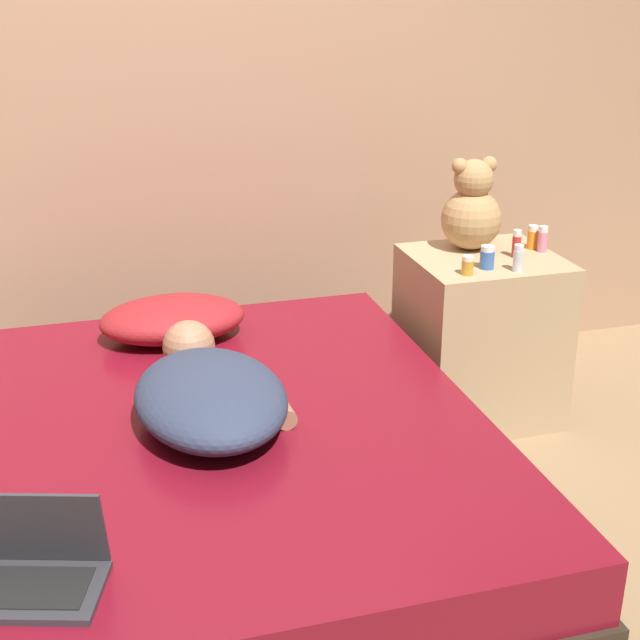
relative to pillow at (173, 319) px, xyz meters
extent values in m
plane|color=#937551|center=(0.02, -0.64, -0.48)|extent=(12.00, 12.00, 0.00)
cube|color=tan|center=(0.02, 0.55, 0.82)|extent=(8.00, 0.06, 2.60)
cube|color=#2D2319|center=(0.02, -0.64, -0.36)|extent=(1.56, 1.81, 0.24)
cube|color=maroon|center=(0.02, -0.64, -0.16)|extent=(1.53, 1.77, 0.17)
cube|color=tan|center=(1.13, -0.08, -0.17)|extent=(0.53, 0.48, 0.63)
ellipsoid|color=maroon|center=(0.00, 0.00, 0.00)|extent=(0.50, 0.34, 0.14)
ellipsoid|color=#2D3851|center=(0.03, -0.65, 0.01)|extent=(0.44, 0.61, 0.16)
sphere|color=#A87556|center=(0.02, -0.28, 0.01)|extent=(0.17, 0.17, 0.17)
cylinder|color=#A87556|center=(0.21, -0.61, -0.04)|extent=(0.07, 0.27, 0.06)
cube|color=#333338|center=(-0.47, -1.27, -0.06)|extent=(0.36, 0.28, 0.02)
cube|color=black|center=(-0.47, -1.27, -0.05)|extent=(0.29, 0.20, 0.00)
cube|color=#333338|center=(-0.44, -1.19, 0.04)|extent=(0.31, 0.13, 0.19)
cube|color=black|center=(-0.44, -1.19, 0.04)|extent=(0.27, 0.11, 0.16)
sphere|color=tan|center=(1.11, 0.02, 0.26)|extent=(0.22, 0.22, 0.22)
sphere|color=tan|center=(1.11, 0.02, 0.41)|extent=(0.14, 0.14, 0.14)
sphere|color=tan|center=(1.05, 0.02, 0.46)|extent=(0.06, 0.06, 0.06)
sphere|color=tan|center=(1.17, 0.02, 0.46)|extent=(0.06, 0.06, 0.06)
cylinder|color=gold|center=(0.98, -0.25, 0.18)|extent=(0.04, 0.04, 0.05)
cylinder|color=white|center=(0.98, -0.25, 0.21)|extent=(0.04, 0.04, 0.01)
cylinder|color=orange|center=(1.33, -0.04, 0.18)|extent=(0.04, 0.04, 0.07)
cylinder|color=white|center=(1.33, -0.04, 0.23)|extent=(0.04, 0.04, 0.02)
cylinder|color=pink|center=(1.35, -0.08, 0.19)|extent=(0.04, 0.04, 0.07)
cylinder|color=white|center=(1.35, -0.08, 0.24)|extent=(0.03, 0.03, 0.02)
cylinder|color=#B72D2D|center=(1.23, -0.12, 0.19)|extent=(0.03, 0.03, 0.08)
cylinder|color=white|center=(1.23, -0.12, 0.24)|extent=(0.03, 0.03, 0.02)
cylinder|color=silver|center=(1.16, -0.26, 0.19)|extent=(0.04, 0.04, 0.07)
cylinder|color=white|center=(1.16, -0.26, 0.23)|extent=(0.03, 0.03, 0.02)
cylinder|color=#3866B2|center=(1.07, -0.21, 0.18)|extent=(0.05, 0.05, 0.06)
cylinder|color=white|center=(1.07, -0.21, 0.22)|extent=(0.05, 0.05, 0.02)
camera|label=1|loc=(-0.30, -2.87, 1.14)|focal=50.00mm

